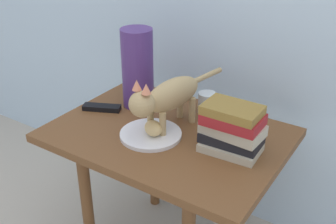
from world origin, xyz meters
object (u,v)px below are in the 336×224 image
(cat, at_px, (167,97))
(bread_roll, at_px, (153,128))
(green_vase, at_px, (138,68))
(book_stack, at_px, (232,129))
(plate, at_px, (151,134))
(tv_remote, at_px, (102,107))
(side_table, at_px, (168,150))
(candle_jar, at_px, (207,104))

(cat, bearing_deg, bread_roll, -95.84)
(green_vase, bearing_deg, book_stack, -13.14)
(plate, bearing_deg, tv_remote, 167.13)
(side_table, distance_m, cat, 0.21)
(bread_roll, bearing_deg, plate, 163.38)
(cat, xyz_separation_m, candle_jar, (0.06, 0.19, -0.09))
(side_table, height_order, plate, plate)
(cat, height_order, candle_jar, cat)
(side_table, distance_m, tv_remote, 0.33)
(side_table, xyz_separation_m, green_vase, (-0.22, 0.12, 0.24))
(book_stack, xyz_separation_m, candle_jar, (-0.20, 0.19, -0.04))
(green_vase, bearing_deg, tv_remote, -128.93)
(plate, bearing_deg, green_vase, 136.12)
(bread_roll, height_order, candle_jar, candle_jar)
(candle_jar, distance_m, tv_remote, 0.42)
(candle_jar, bearing_deg, tv_remote, -150.83)
(book_stack, bearing_deg, tv_remote, -179.18)
(cat, xyz_separation_m, book_stack, (0.25, 0.00, -0.05))
(plate, relative_size, candle_jar, 2.59)
(tv_remote, bearing_deg, green_vase, 26.30)
(book_stack, height_order, tv_remote, book_stack)
(side_table, relative_size, book_stack, 4.05)
(plate, xyz_separation_m, tv_remote, (-0.28, 0.06, 0.00))
(plate, xyz_separation_m, book_stack, (0.28, 0.07, 0.08))
(plate, height_order, bread_roll, bread_roll)
(bread_roll, relative_size, cat, 0.17)
(bread_roll, height_order, cat, cat)
(green_vase, bearing_deg, side_table, -28.53)
(plate, distance_m, green_vase, 0.30)
(bread_roll, xyz_separation_m, candle_jar, (0.07, 0.27, -0.00))
(candle_jar, bearing_deg, side_table, -102.67)
(candle_jar, bearing_deg, cat, -106.56)
(plate, relative_size, cat, 0.46)
(side_table, bearing_deg, green_vase, 151.47)
(green_vase, relative_size, tv_remote, 2.11)
(side_table, height_order, book_stack, book_stack)
(cat, distance_m, candle_jar, 0.22)
(cat, relative_size, green_vase, 1.50)
(green_vase, bearing_deg, cat, -27.37)
(bread_roll, xyz_separation_m, green_vase, (-0.20, 0.19, 0.12))
(side_table, relative_size, plate, 3.77)
(bread_roll, bearing_deg, book_stack, 16.35)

